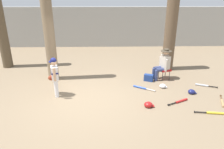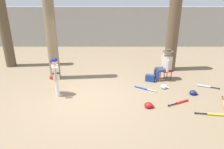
% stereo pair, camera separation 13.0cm
% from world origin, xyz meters
% --- Properties ---
extents(ground_plane, '(60.00, 60.00, 0.00)m').
position_xyz_m(ground_plane, '(0.00, 0.00, 0.00)').
color(ground_plane, '#7F6B51').
extents(concrete_back_wall, '(18.00, 0.36, 2.41)m').
position_xyz_m(concrete_back_wall, '(0.00, 7.21, 1.21)').
color(concrete_back_wall, '#9E9E99').
rests_on(concrete_back_wall, ground).
extents(tree_near_player, '(0.54, 0.54, 5.65)m').
position_xyz_m(tree_near_player, '(-1.45, 1.80, 2.56)').
color(tree_near_player, '#7F6B51').
rests_on(tree_near_player, ground).
extents(tree_behind_spectator, '(0.64, 0.64, 4.44)m').
position_xyz_m(tree_behind_spectator, '(3.33, 2.82, 1.92)').
color(tree_behind_spectator, brown).
rests_on(tree_behind_spectator, ground).
extents(young_ballplayer, '(0.44, 0.56, 1.31)m').
position_xyz_m(young_ballplayer, '(-1.01, 0.33, 0.74)').
color(young_ballplayer, white).
rests_on(young_ballplayer, ground).
extents(folding_stool, '(0.49, 0.49, 0.41)m').
position_xyz_m(folding_stool, '(2.90, 1.69, 0.36)').
color(folding_stool, red).
rests_on(folding_stool, ground).
extents(seated_spectator, '(0.68, 0.53, 1.20)m').
position_xyz_m(seated_spectator, '(2.81, 1.67, 0.64)').
color(seated_spectator, navy).
rests_on(seated_spectator, ground).
extents(handbag_beside_stool, '(0.38, 0.30, 0.26)m').
position_xyz_m(handbag_beside_stool, '(2.25, 1.48, 0.13)').
color(handbag_beside_stool, navy).
rests_on(handbag_beside_stool, ground).
extents(bat_red_barrel, '(0.73, 0.41, 0.07)m').
position_xyz_m(bat_red_barrel, '(2.91, -0.22, 0.03)').
color(bat_red_barrel, red).
rests_on(bat_red_barrel, ground).
extents(bat_wood_tan, '(0.34, 0.74, 0.07)m').
position_xyz_m(bat_wood_tan, '(4.19, -0.32, 0.03)').
color(bat_wood_tan, tan).
rests_on(bat_wood_tan, ground).
extents(bat_blue_youth, '(0.72, 0.49, 0.07)m').
position_xyz_m(bat_blue_youth, '(1.87, 0.79, 0.03)').
color(bat_blue_youth, '#2347AD').
rests_on(bat_blue_youth, ground).
extents(bat_aluminum_silver, '(0.71, 0.36, 0.07)m').
position_xyz_m(bat_aluminum_silver, '(4.16, 0.94, 0.03)').
color(bat_aluminum_silver, '#B7BCC6').
rests_on(bat_aluminum_silver, ground).
extents(bat_yellow_trainer, '(0.83, 0.17, 0.07)m').
position_xyz_m(bat_yellow_trainer, '(3.62, -0.91, 0.03)').
color(bat_yellow_trainer, yellow).
rests_on(bat_yellow_trainer, ground).
extents(batting_helmet_navy, '(0.28, 0.22, 0.16)m').
position_xyz_m(batting_helmet_navy, '(3.49, 0.35, 0.07)').
color(batting_helmet_navy, navy).
rests_on(batting_helmet_navy, ground).
extents(batting_helmet_red, '(0.30, 0.23, 0.17)m').
position_xyz_m(batting_helmet_red, '(1.88, -0.48, 0.07)').
color(batting_helmet_red, '#A81919').
rests_on(batting_helmet_red, ground).
extents(batting_helmet_white, '(0.27, 0.21, 0.16)m').
position_xyz_m(batting_helmet_white, '(2.64, 0.84, 0.07)').
color(batting_helmet_white, silver).
rests_on(batting_helmet_white, ground).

